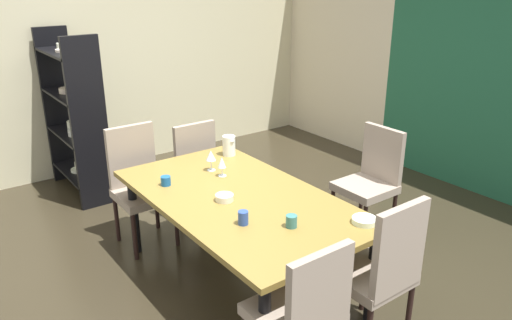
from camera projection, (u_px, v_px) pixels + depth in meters
ground_plane at (217, 258)px, 4.14m from camera, size 5.28×6.03×0.02m
back_panel_interior at (335, 47)px, 6.60m from camera, size 1.89×0.10×2.55m
left_interior_panel at (91, 60)px, 5.63m from camera, size 0.10×6.03×2.55m
dining_table at (239, 205)px, 3.58m from camera, size 1.97×1.09×0.72m
chair_right_far at (381, 268)px, 3.00m from camera, size 0.44×0.44×1.01m
chair_left_far at (203, 169)px, 4.58m from camera, size 0.44×0.44×0.92m
chair_right_near at (303, 310)px, 2.67m from camera, size 0.44×0.44×0.94m
chair_left_near at (139, 181)px, 4.23m from camera, size 0.44×0.44×1.02m
chair_head_far at (372, 177)px, 4.36m from camera, size 0.44×0.45×0.97m
display_shelf at (74, 115)px, 5.10m from camera, size 0.98×0.34×1.69m
wine_glass_right at (222, 163)px, 3.86m from camera, size 0.07×0.07×0.16m
wine_glass_north at (211, 156)px, 3.97m from camera, size 0.08×0.08×0.17m
serving_bowl_near_window at (224, 198)px, 3.48m from camera, size 0.13×0.13×0.04m
serving_bowl_front at (364, 220)px, 3.17m from camera, size 0.16×0.16×0.04m
cup_east at (243, 218)px, 3.15m from camera, size 0.07×0.07×0.09m
cup_center at (166, 181)px, 3.72m from camera, size 0.07×0.07×0.07m
cup_corner at (291, 221)px, 3.11m from camera, size 0.07×0.07×0.08m
pitcher_left at (229, 145)px, 4.31m from camera, size 0.13×0.11×0.18m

